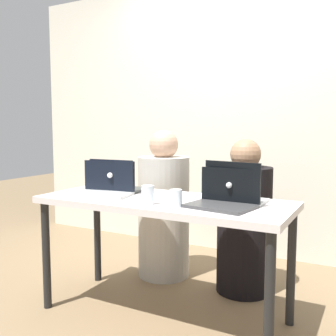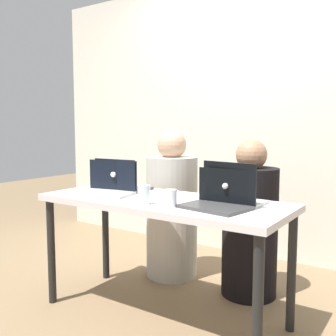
% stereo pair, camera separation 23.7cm
% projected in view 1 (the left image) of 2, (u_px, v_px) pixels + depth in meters
% --- Properties ---
extents(ground_plane, '(12.00, 12.00, 0.00)m').
position_uv_depth(ground_plane, '(163.00, 315.00, 2.41)').
color(ground_plane, brown).
extents(back_wall, '(4.50, 0.10, 2.50)m').
position_uv_depth(back_wall, '(241.00, 116.00, 3.55)').
color(back_wall, silver).
rests_on(back_wall, ground).
extents(desk, '(1.51, 0.61, 0.73)m').
position_uv_depth(desk, '(163.00, 212.00, 2.34)').
color(desk, silver).
rests_on(desk, ground).
extents(person_on_left, '(0.45, 0.45, 1.13)m').
position_uv_depth(person_on_left, '(164.00, 212.00, 3.02)').
color(person_on_left, '#B6B0A4').
rests_on(person_on_left, ground).
extents(person_on_right, '(0.40, 0.40, 1.07)m').
position_uv_depth(person_on_right, '(244.00, 225.00, 2.72)').
color(person_on_right, black).
rests_on(person_on_right, ground).
extents(laptop_back_left, '(0.34, 0.26, 0.22)m').
position_uv_depth(laptop_back_left, '(117.00, 184.00, 2.60)').
color(laptop_back_left, '#343837').
rests_on(laptop_back_left, desk).
extents(laptop_front_left, '(0.39, 0.28, 0.21)m').
position_uv_depth(laptop_front_left, '(105.00, 188.00, 2.47)').
color(laptop_front_left, '#B7B9B7').
rests_on(laptop_front_left, desk).
extents(laptop_back_right, '(0.34, 0.24, 0.20)m').
position_uv_depth(laptop_back_right, '(234.00, 195.00, 2.22)').
color(laptop_back_right, '#B1B6B5').
rests_on(laptop_back_right, desk).
extents(laptop_front_right, '(0.38, 0.30, 0.24)m').
position_uv_depth(laptop_front_right, '(225.00, 197.00, 2.11)').
color(laptop_front_right, '#383839').
rests_on(laptop_front_right, desk).
extents(water_glass_center, '(0.07, 0.07, 0.11)m').
position_uv_depth(water_glass_center, '(148.00, 196.00, 2.16)').
color(water_glass_center, silver).
rests_on(water_glass_center, desk).
extents(water_glass_right, '(0.07, 0.07, 0.09)m').
position_uv_depth(water_glass_right, '(176.00, 199.00, 2.11)').
color(water_glass_right, silver).
rests_on(water_glass_right, desk).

